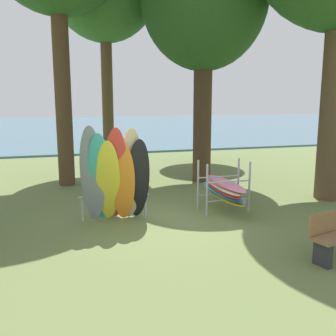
# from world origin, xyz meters

# --- Properties ---
(ground_plane) EXTENTS (80.00, 80.00, 0.00)m
(ground_plane) POSITION_xyz_m (0.00, 0.00, 0.00)
(ground_plane) COLOR olive
(lake_water) EXTENTS (80.00, 36.00, 0.10)m
(lake_water) POSITION_xyz_m (0.00, 28.90, 0.05)
(lake_water) COLOR #477084
(lake_water) RESTS_ON ground
(tree_mid_behind) EXTENTS (3.22, 3.22, 8.34)m
(tree_mid_behind) POSITION_xyz_m (4.08, 8.38, 6.37)
(tree_mid_behind) COLOR #4C3823
(tree_mid_behind) RESTS_ON ground
(leaning_board_pile) EXTENTS (1.62, 1.06, 2.23)m
(leaning_board_pile) POSITION_xyz_m (-1.04, 0.35, 1.02)
(leaning_board_pile) COLOR gray
(leaning_board_pile) RESTS_ON ground
(board_storage_rack) EXTENTS (1.15, 2.13, 1.25)m
(board_storage_rack) POSITION_xyz_m (1.65, 0.57, 0.55)
(board_storage_rack) COLOR #9EA0A5
(board_storage_rack) RESTS_ON ground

